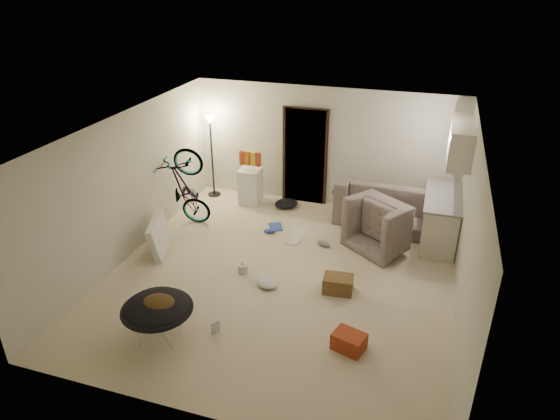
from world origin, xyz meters
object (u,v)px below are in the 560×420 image
(sofa, at_px, (393,209))
(drink_case_b, at_px, (349,341))
(mini_fridge, at_px, (250,186))
(floor_lamp, at_px, (211,139))
(saucer_chair, at_px, (158,314))
(juicer, at_px, (243,268))
(drink_case_a, at_px, (338,284))
(bicycle, at_px, (187,204))
(kitchen_counter, at_px, (440,220))
(armchair, at_px, (390,227))
(tv_box, at_px, (159,236))

(sofa, bearing_deg, drink_case_b, 90.57)
(mini_fridge, bearing_deg, floor_lamp, 170.64)
(saucer_chair, xyz_separation_m, juicer, (0.48, 1.87, -0.31))
(saucer_chair, bearing_deg, mini_fridge, 94.78)
(floor_lamp, bearing_deg, drink_case_a, -39.45)
(sofa, bearing_deg, saucer_chair, 61.81)
(sofa, xyz_separation_m, bicycle, (-3.84, -1.26, 0.12))
(drink_case_a, bearing_deg, kitchen_counter, 51.08)
(bicycle, distance_m, saucer_chair, 3.37)
(floor_lamp, bearing_deg, bicycle, -86.09)
(sofa, relative_size, armchair, 2.05)
(floor_lamp, bearing_deg, mini_fridge, -6.28)
(drink_case_b, bearing_deg, bicycle, 161.89)
(floor_lamp, bearing_deg, drink_case_b, -46.79)
(sofa, relative_size, saucer_chair, 2.30)
(tv_box, bearing_deg, saucer_chair, -78.06)
(bicycle, bearing_deg, saucer_chair, -165.18)
(floor_lamp, xyz_separation_m, drink_case_b, (3.79, -4.04, -1.19))
(sofa, distance_m, saucer_chair, 5.16)
(armchair, distance_m, saucer_chair, 4.46)
(floor_lamp, xyz_separation_m, juicer, (1.77, -2.75, -1.21))
(armchair, relative_size, juicer, 4.56)
(bicycle, height_order, juicer, bicycle)
(mini_fridge, height_order, juicer, mini_fridge)
(tv_box, distance_m, juicer, 1.70)
(mini_fridge, bearing_deg, kitchen_counter, -11.06)
(tv_box, height_order, juicer, tv_box)
(drink_case_b, bearing_deg, juicer, 164.33)
(mini_fridge, bearing_deg, armchair, -20.47)
(juicer, bearing_deg, saucer_chair, -104.50)
(floor_lamp, distance_m, drink_case_b, 5.66)
(bicycle, relative_size, juicer, 7.03)
(drink_case_b, bearing_deg, tv_box, 174.64)
(kitchen_counter, bearing_deg, floor_lamp, 172.34)
(sofa, relative_size, tv_box, 2.36)
(kitchen_counter, xyz_separation_m, armchair, (-0.86, -0.41, -0.09))
(floor_lamp, height_order, sofa, floor_lamp)
(sofa, distance_m, armchair, 0.86)
(kitchen_counter, xyz_separation_m, drink_case_b, (-1.04, -3.39, -0.32))
(drink_case_a, bearing_deg, saucer_chair, -143.83)
(armchair, bearing_deg, sofa, -52.66)
(mini_fridge, height_order, tv_box, mini_fridge)
(kitchen_counter, height_order, saucer_chair, kitchen_counter)
(floor_lamp, bearing_deg, juicer, -57.25)
(kitchen_counter, relative_size, juicer, 6.28)
(sofa, relative_size, drink_case_b, 5.36)
(drink_case_a, bearing_deg, floor_lamp, 135.64)
(armchair, distance_m, bicycle, 3.89)
(sofa, bearing_deg, floor_lamp, -0.09)
(armchair, bearing_deg, kitchen_counter, -119.05)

